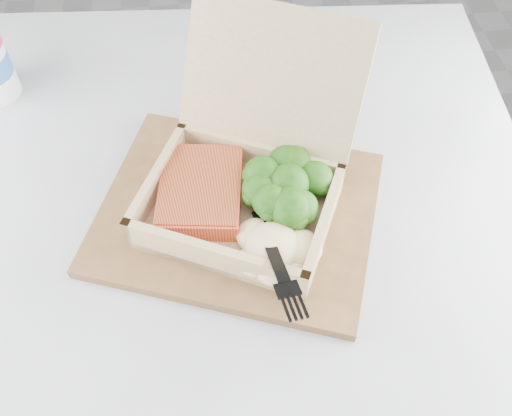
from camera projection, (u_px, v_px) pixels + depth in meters
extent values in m
plane|color=gray|center=(351.00, 191.00, 1.67)|extent=(4.00, 4.00, 0.00)
cylinder|color=black|center=(223.00, 413.00, 1.27)|extent=(0.47, 0.47, 0.02)
cylinder|color=black|center=(214.00, 352.00, 0.99)|extent=(0.09, 0.09, 0.72)
cube|color=#A6AAB0|center=(196.00, 230.00, 0.69)|extent=(0.95, 0.95, 0.03)
cube|color=brown|center=(237.00, 212.00, 0.68)|extent=(0.39, 0.36, 0.01)
cube|color=tan|center=(239.00, 213.00, 0.66)|extent=(0.26, 0.24, 0.01)
cube|color=tan|center=(158.00, 182.00, 0.67)|extent=(0.08, 0.15, 0.04)
cube|color=tan|center=(323.00, 228.00, 0.63)|extent=(0.08, 0.15, 0.04)
cube|color=tan|center=(214.00, 258.00, 0.61)|extent=(0.19, 0.10, 0.04)
cube|color=tan|center=(260.00, 157.00, 0.69)|extent=(0.19, 0.10, 0.04)
cube|color=tan|center=(273.00, 77.00, 0.65)|extent=(0.23, 0.17, 0.15)
cube|color=#E04C2B|center=(201.00, 191.00, 0.66)|extent=(0.11, 0.14, 0.03)
ellipsoid|color=beige|center=(272.00, 246.00, 0.61)|extent=(0.10, 0.09, 0.03)
cube|color=black|center=(256.00, 200.00, 0.63)|extent=(0.02, 0.12, 0.04)
cube|color=black|center=(277.00, 266.00, 0.58)|extent=(0.03, 0.05, 0.02)
cube|color=silver|center=(225.00, 121.00, 0.78)|extent=(0.11, 0.16, 0.00)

